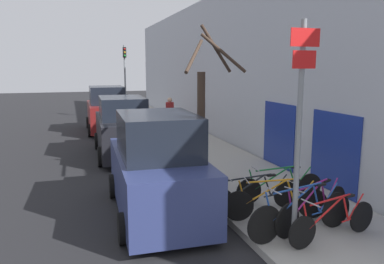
# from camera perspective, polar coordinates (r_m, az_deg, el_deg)

# --- Properties ---
(ground_plane) EXTENTS (80.00, 80.00, 0.00)m
(ground_plane) POSITION_cam_1_polar(r_m,az_deg,el_deg) (13.98, -9.17, -3.90)
(ground_plane) COLOR black
(sidewalk_curb) EXTENTS (3.20, 32.00, 0.15)m
(sidewalk_curb) POSITION_cam_1_polar(r_m,az_deg,el_deg) (17.18, -2.05, -0.96)
(sidewalk_curb) COLOR #9E9B93
(sidewalk_curb) RESTS_ON ground
(building_facade) EXTENTS (0.23, 32.00, 6.50)m
(building_facade) POSITION_cam_1_polar(r_m,az_deg,el_deg) (17.38, 3.58, 9.63)
(building_facade) COLOR #B2B7C1
(building_facade) RESTS_ON ground
(signpost) EXTENTS (0.55, 0.12, 3.92)m
(signpost) POSITION_cam_1_polar(r_m,az_deg,el_deg) (6.69, 16.03, 1.18)
(signpost) COLOR gray
(signpost) RESTS_ON sidewalk_curb
(bicycle_0) EXTENTS (2.08, 0.50, 0.84)m
(bicycle_0) POSITION_cam_1_polar(r_m,az_deg,el_deg) (7.48, 20.77, -12.62)
(bicycle_0) COLOR black
(bicycle_0) RESTS_ON sidewalk_curb
(bicycle_1) EXTENTS (2.40, 0.47, 0.99)m
(bicycle_1) POSITION_cam_1_polar(r_m,az_deg,el_deg) (7.47, 16.41, -11.92)
(bicycle_1) COLOR black
(bicycle_1) RESTS_ON sidewalk_curb
(bicycle_2) EXTENTS (2.17, 0.85, 0.92)m
(bicycle_2) POSITION_cam_1_polar(r_m,az_deg,el_deg) (7.92, 18.01, -10.94)
(bicycle_2) COLOR black
(bicycle_2) RESTS_ON sidewalk_curb
(bicycle_3) EXTENTS (2.17, 0.62, 0.88)m
(bicycle_3) POSITION_cam_1_polar(r_m,az_deg,el_deg) (8.08, 12.65, -10.38)
(bicycle_3) COLOR black
(bicycle_3) RESTS_ON sidewalk_curb
(bicycle_4) EXTENTS (2.20, 0.44, 0.83)m
(bicycle_4) POSITION_cam_1_polar(r_m,az_deg,el_deg) (8.43, 9.49, -9.53)
(bicycle_4) COLOR black
(bicycle_4) RESTS_ON sidewalk_curb
(bicycle_5) EXTENTS (2.20, 0.44, 0.84)m
(bicycle_5) POSITION_cam_1_polar(r_m,az_deg,el_deg) (9.18, 13.26, -8.02)
(bicycle_5) COLOR black
(bicycle_5) RESTS_ON sidewalk_curb
(parked_car_0) EXTENTS (2.10, 4.32, 2.31)m
(parked_car_0) POSITION_cam_1_polar(r_m,az_deg,el_deg) (8.41, -5.34, -5.72)
(parked_car_0) COLOR navy
(parked_car_0) RESTS_ON ground
(parked_car_1) EXTENTS (2.05, 4.58, 2.22)m
(parked_car_1) POSITION_cam_1_polar(r_m,az_deg,el_deg) (14.17, -10.57, 0.46)
(parked_car_1) COLOR black
(parked_car_1) RESTS_ON ground
(parked_car_2) EXTENTS (2.11, 4.39, 2.34)m
(parked_car_2) POSITION_cam_1_polar(r_m,az_deg,el_deg) (19.79, -12.82, 3.11)
(parked_car_2) COLOR maroon
(parked_car_2) RESTS_ON ground
(pedestrian_near) EXTENTS (0.46, 0.39, 1.73)m
(pedestrian_near) POSITION_cam_1_polar(r_m,az_deg,el_deg) (17.82, -3.39, 2.92)
(pedestrian_near) COLOR #333338
(pedestrian_near) RESTS_ON sidewalk_curb
(street_tree) EXTENTS (1.96, 1.34, 4.25)m
(street_tree) POSITION_cam_1_polar(r_m,az_deg,el_deg) (10.08, 1.69, 2.79)
(street_tree) COLOR #3D2D23
(street_tree) RESTS_ON sidewalk_curb
(traffic_light) EXTENTS (0.20, 0.30, 4.50)m
(traffic_light) POSITION_cam_1_polar(r_m,az_deg,el_deg) (23.96, -10.19, 9.06)
(traffic_light) COLOR gray
(traffic_light) RESTS_ON sidewalk_curb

